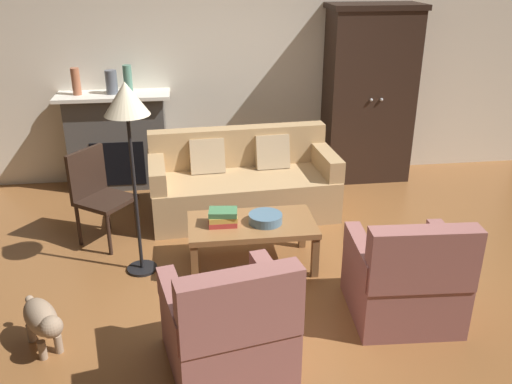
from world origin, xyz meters
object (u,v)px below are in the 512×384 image
at_px(mantel_vase_slate, 111,82).
at_px(armchair_near_left, 229,328).
at_px(fireplace, 118,140).
at_px(mantel_vase_jade, 128,79).
at_px(coffee_table, 252,228).
at_px(floor_lamp, 127,111).
at_px(fruit_bowl, 265,218).
at_px(dog, 42,320).
at_px(couch, 243,185).
at_px(side_chair_wooden, 97,191).
at_px(mantel_vase_terracotta, 76,81).
at_px(armchair_near_right, 405,281).
at_px(book_stack, 223,217).
at_px(armoire, 369,95).

bearing_deg(mantel_vase_slate, armchair_near_left, -73.04).
relative_size(fireplace, mantel_vase_jade, 4.03).
distance_m(fireplace, coffee_table, 2.41).
height_order(mantel_vase_jade, floor_lamp, floor_lamp).
height_order(fruit_bowl, dog, fruit_bowl).
relative_size(couch, floor_lamp, 1.18).
relative_size(side_chair_wooden, dog, 1.77).
bearing_deg(fireplace, floor_lamp, -80.05).
height_order(mantel_vase_slate, mantel_vase_jade, mantel_vase_jade).
distance_m(couch, mantel_vase_jade, 1.76).
relative_size(mantel_vase_terracotta, floor_lamp, 0.18).
distance_m(armchair_near_right, dog, 2.61).
distance_m(book_stack, mantel_vase_jade, 2.33).
distance_m(couch, side_chair_wooden, 1.50).
xyz_separation_m(coffee_table, book_stack, (-0.25, -0.01, 0.12)).
height_order(armoire, mantel_vase_jade, armoire).
distance_m(armoire, armchair_near_right, 2.99).
bearing_deg(dog, mantel_vase_slate, 85.05).
distance_m(mantel_vase_terracotta, mantel_vase_slate, 0.38).
xyz_separation_m(couch, mantel_vase_jade, (-1.18, 0.90, 0.96)).
distance_m(couch, floor_lamp, 1.84).
distance_m(fireplace, mantel_vase_jade, 0.73).
relative_size(mantel_vase_slate, armchair_near_left, 0.29).
xyz_separation_m(mantel_vase_terracotta, floor_lamp, (0.73, -1.96, 0.17)).
height_order(mantel_vase_jade, side_chair_wooden, mantel_vase_jade).
bearing_deg(side_chair_wooden, fruit_bowl, -24.61).
distance_m(coffee_table, mantel_vase_terracotta, 2.77).
bearing_deg(mantel_vase_slate, couch, -33.57).
height_order(floor_lamp, dog, floor_lamp).
distance_m(mantel_vase_slate, mantel_vase_jade, 0.18).
relative_size(fireplace, couch, 0.64).
distance_m(fruit_bowl, mantel_vase_jade, 2.51).
height_order(mantel_vase_jade, armchair_near_right, mantel_vase_jade).
distance_m(book_stack, dog, 1.63).
bearing_deg(coffee_table, dog, -148.95).
height_order(couch, mantel_vase_jade, mantel_vase_jade).
bearing_deg(armchair_near_left, armchair_near_right, 16.06).
bearing_deg(fruit_bowl, mantel_vase_terracotta, 131.96).
bearing_deg(coffee_table, couch, 87.89).
distance_m(mantel_vase_terracotta, floor_lamp, 2.10).
distance_m(fruit_bowl, floor_lamp, 1.46).
xyz_separation_m(mantel_vase_terracotta, side_chair_wooden, (0.32, -1.33, -0.76)).
height_order(coffee_table, fruit_bowl, fruit_bowl).
xyz_separation_m(mantel_vase_jade, armchair_near_left, (0.82, -3.29, -0.96)).
bearing_deg(armoire, mantel_vase_terracotta, 178.97).
height_order(couch, armchair_near_right, armchair_near_right).
xyz_separation_m(side_chair_wooden, dog, (-0.19, -1.61, -0.27)).
relative_size(mantel_vase_terracotta, mantel_vase_slate, 1.13).
xyz_separation_m(armoire, book_stack, (-1.88, -1.95, -0.54)).
relative_size(armoire, mantel_vase_terracotta, 6.97).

